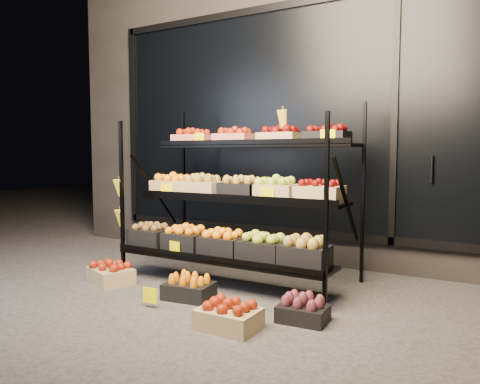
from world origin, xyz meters
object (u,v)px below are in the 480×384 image
Objects in this scene: floor_crate_midright at (229,315)px; floor_crate_midleft at (189,288)px; display_rack at (235,197)px; floor_crate_left at (111,273)px.

floor_crate_midleft is at bearing 147.72° from floor_crate_midright.
display_rack is 4.37× the size of floor_crate_left.
floor_crate_left is at bearing 165.09° from floor_crate_midright.
display_rack is at bearing 118.82° from floor_crate_midright.
display_rack is 5.24× the size of floor_crate_midleft.
floor_crate_left reaches higher than floor_crate_midleft.
floor_crate_midleft is (-0.05, -0.66, -0.70)m from display_rack.
floor_crate_midright is at bearing 5.99° from floor_crate_left.
floor_crate_left reaches higher than floor_crate_midright.
floor_crate_midright is (1.53, -0.41, -0.00)m from floor_crate_left.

